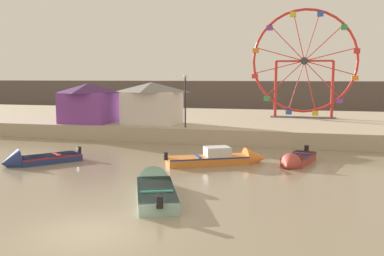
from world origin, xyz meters
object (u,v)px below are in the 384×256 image
at_px(carnival_booth_purple_stall, 89,102).
at_px(carnival_booth_white_ticket, 152,102).
at_px(ferris_wheel_red_frame, 304,63).
at_px(motorboat_seafoam, 155,187).
at_px(motorboat_navy_blue, 33,160).
at_px(promenade_lamp_near, 185,93).
at_px(motorboat_orange_hull, 225,158).
at_px(motorboat_faded_red, 296,161).

distance_m(carnival_booth_purple_stall, carnival_booth_white_ticket, 5.49).
bearing_deg(carnival_booth_purple_stall, ferris_wheel_red_frame, 28.39).
height_order(motorboat_seafoam, motorboat_navy_blue, motorboat_navy_blue).
height_order(ferris_wheel_red_frame, promenade_lamp_near, ferris_wheel_red_frame).
xyz_separation_m(motorboat_seafoam, carnival_booth_purple_stall, (-11.59, 15.80, 2.60)).
bearing_deg(ferris_wheel_red_frame, motorboat_orange_hull, -102.57).
xyz_separation_m(ferris_wheel_red_frame, promenade_lamp_near, (-8.52, -10.68, -2.46)).
relative_size(motorboat_faded_red, motorboat_navy_blue, 0.97).
bearing_deg(promenade_lamp_near, carnival_booth_purple_stall, 171.55).
relative_size(motorboat_orange_hull, ferris_wheel_red_frame, 0.57).
bearing_deg(ferris_wheel_red_frame, carnival_booth_white_ticket, -143.63).
distance_m(carnival_booth_purple_stall, promenade_lamp_near, 8.99).
height_order(motorboat_seafoam, ferris_wheel_red_frame, ferris_wheel_red_frame).
bearing_deg(promenade_lamp_near, carnival_booth_white_ticket, 150.55).
height_order(motorboat_faded_red, motorboat_navy_blue, motorboat_navy_blue).
distance_m(motorboat_seafoam, promenade_lamp_near, 15.16).
height_order(motorboat_seafoam, motorboat_orange_hull, motorboat_orange_hull).
bearing_deg(carnival_booth_white_ticket, ferris_wheel_red_frame, 39.02).
bearing_deg(ferris_wheel_red_frame, motorboat_seafoam, -102.92).
xyz_separation_m(motorboat_faded_red, carnival_booth_purple_stall, (-17.30, 8.11, 2.59)).
xyz_separation_m(motorboat_faded_red, motorboat_navy_blue, (-14.63, -3.63, -0.04)).
relative_size(motorboat_seafoam, promenade_lamp_near, 1.43).
bearing_deg(promenade_lamp_near, motorboat_seafoam, -79.25).
xyz_separation_m(motorboat_orange_hull, ferris_wheel_red_frame, (4.04, 18.11, 5.92)).
bearing_deg(carnival_booth_white_ticket, motorboat_orange_hull, -47.22).
distance_m(motorboat_seafoam, motorboat_orange_hull, 7.27).
distance_m(carnival_booth_white_ticket, promenade_lamp_near, 3.99).
height_order(motorboat_faded_red, carnival_booth_white_ticket, carnival_booth_white_ticket).
bearing_deg(motorboat_navy_blue, motorboat_faded_red, 142.56).
xyz_separation_m(motorboat_navy_blue, ferris_wheel_red_frame, (14.69, 21.11, 6.01)).
relative_size(motorboat_orange_hull, motorboat_navy_blue, 1.32).
distance_m(motorboat_orange_hull, carnival_booth_white_ticket, 12.49).
distance_m(motorboat_navy_blue, carnival_booth_purple_stall, 12.33).
distance_m(motorboat_faded_red, ferris_wheel_red_frame, 18.48).
distance_m(motorboat_faded_red, motorboat_navy_blue, 15.07).
bearing_deg(carnival_booth_purple_stall, motorboat_navy_blue, -77.13).
bearing_deg(carnival_booth_purple_stall, motorboat_orange_hull, -33.21).
bearing_deg(motorboat_orange_hull, carnival_booth_purple_stall, 118.59).
relative_size(motorboat_navy_blue, promenade_lamp_near, 1.09).
distance_m(motorboat_faded_red, carnival_booth_purple_stall, 19.28).
bearing_deg(motorboat_seafoam, motorboat_navy_blue, 42.72).
bearing_deg(motorboat_navy_blue, ferris_wheel_red_frame, -176.20).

